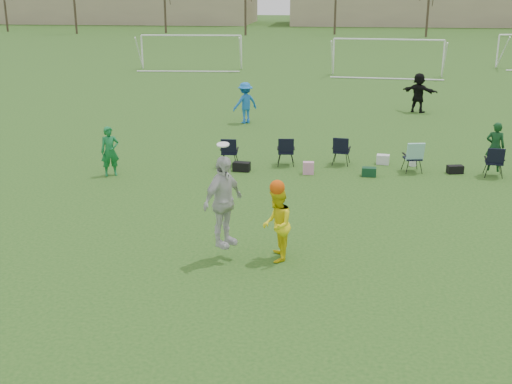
# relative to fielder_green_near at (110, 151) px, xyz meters

# --- Properties ---
(ground) EXTENTS (260.00, 260.00, 0.00)m
(ground) POSITION_rel_fielder_green_near_xyz_m (6.31, -6.15, -0.79)
(ground) COLOR #204E18
(ground) RESTS_ON ground
(fielder_green_near) EXTENTS (0.69, 0.60, 1.59)m
(fielder_green_near) POSITION_rel_fielder_green_near_xyz_m (0.00, 0.00, 0.00)
(fielder_green_near) COLOR #147235
(fielder_green_near) RESTS_ON ground
(fielder_blue) EXTENTS (1.32, 1.24, 1.80)m
(fielder_blue) POSITION_rel_fielder_green_near_xyz_m (3.06, 8.76, 0.11)
(fielder_blue) COLOR blue
(fielder_blue) RESTS_ON ground
(fielder_black) EXTENTS (1.79, 1.35, 1.88)m
(fielder_black) POSITION_rel_fielder_green_near_xyz_m (10.90, 12.36, 0.15)
(fielder_black) COLOR black
(fielder_black) RESTS_ON ground
(center_contest) EXTENTS (2.00, 1.27, 2.64)m
(center_contest) POSITION_rel_fielder_green_near_xyz_m (5.22, -6.03, 0.35)
(center_contest) COLOR silver
(center_contest) RESTS_ON ground
(sideline_setup) EXTENTS (9.18, 1.88, 1.73)m
(sideline_setup) POSITION_rel_fielder_green_near_xyz_m (8.26, 1.76, -0.27)
(sideline_setup) COLOR #103A19
(sideline_setup) RESTS_ON ground
(goal_left) EXTENTS (7.39, 0.76, 2.46)m
(goal_left) POSITION_rel_fielder_green_near_xyz_m (-3.69, 27.85, 1.13)
(goal_left) COLOR white
(goal_left) RESTS_ON ground
(goal_mid) EXTENTS (7.40, 0.63, 2.46)m
(goal_mid) POSITION_rel_fielder_green_near_xyz_m (10.31, 25.85, 1.13)
(goal_mid) COLOR white
(goal_mid) RESTS_ON ground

